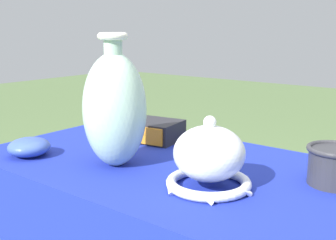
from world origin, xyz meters
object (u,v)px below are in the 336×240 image
Objects in this scene: vase_dome_bell at (209,159)px; mosaic_tile_box at (153,130)px; bowl_shallow_cobalt at (29,147)px; cup_wide_charcoal at (335,164)px; vase_tall_bulbous at (115,108)px.

vase_dome_bell reaches higher than mosaic_tile_box.
bowl_shallow_cobalt is 0.77m from cup_wide_charcoal.
bowl_shallow_cobalt is 0.91× the size of cup_wide_charcoal.
vase_tall_bulbous is 1.81× the size of mosaic_tile_box.
bowl_shallow_cobalt is at bearing -158.11° from cup_wide_charcoal.
bowl_shallow_cobalt is (-0.16, -0.33, -0.01)m from mosaic_tile_box.
bowl_shallow_cobalt is at bearing -159.66° from vase_tall_bulbous.
cup_wide_charcoal is (0.56, -0.05, 0.02)m from mosaic_tile_box.
cup_wide_charcoal is at bearing 41.83° from vase_dome_bell.
vase_dome_bell is 1.09× the size of mosaic_tile_box.
vase_tall_bulbous is 1.67× the size of vase_dome_bell.
cup_wide_charcoal is at bearing 22.67° from vase_tall_bulbous.
vase_tall_bulbous reaches higher than vase_dome_bell.
mosaic_tile_box is (-0.08, 0.24, -0.12)m from vase_tall_bulbous.
vase_dome_bell is 0.52m from bowl_shallow_cobalt.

